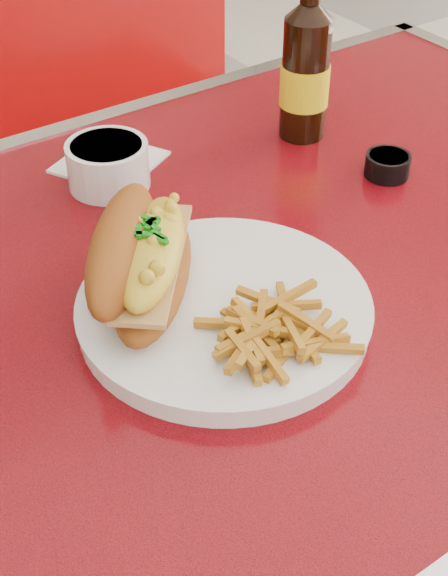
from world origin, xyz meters
TOP-DOWN VIEW (x-y plane):
  - diner_table at (0.00, 0.00)m, footprint 1.23×0.83m
  - booth_bench_far at (0.00, 0.81)m, footprint 1.20×0.51m
  - dinner_plate at (-0.12, -0.07)m, footprint 0.38×0.38m
  - mac_hoagie at (-0.17, -0.00)m, footprint 0.22×0.23m
  - fries_pile at (-0.12, -0.14)m, footprint 0.11×0.10m
  - fork at (-0.04, -0.07)m, footprint 0.05×0.17m
  - gravy_ramekin at (-0.09, 0.23)m, footprint 0.11×0.11m
  - sauce_cup_right at (0.22, 0.04)m, footprint 0.06×0.06m
  - beer_bottle at (0.20, 0.19)m, footprint 0.08×0.08m
  - paper_napkin at (-0.06, 0.27)m, footprint 0.16×0.16m

SIDE VIEW (x-z plane):
  - booth_bench_far at x=0.00m, z-range -0.16..0.74m
  - diner_table at x=0.00m, z-range 0.22..0.99m
  - paper_napkin at x=-0.06m, z-range 0.77..0.77m
  - dinner_plate at x=-0.12m, z-range 0.77..0.79m
  - sauce_cup_right at x=0.22m, z-range 0.77..0.80m
  - fork at x=-0.04m, z-range 0.79..0.79m
  - gravy_ramekin at x=-0.09m, z-range 0.77..0.83m
  - fries_pile at x=-0.12m, z-range 0.79..0.82m
  - mac_hoagie at x=-0.17m, z-range 0.78..0.88m
  - beer_bottle at x=0.20m, z-range 0.74..1.00m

